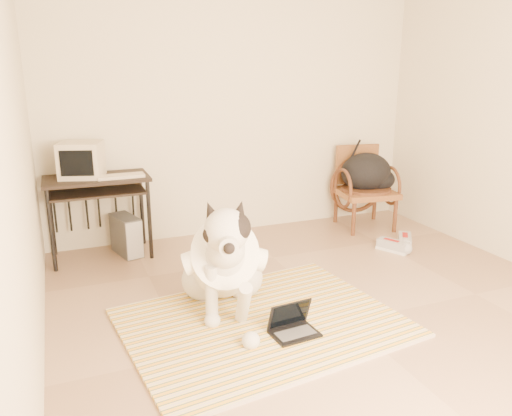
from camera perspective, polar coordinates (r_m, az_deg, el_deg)
floor at (r=3.68m, az=10.54°, el=-12.63°), size 4.50×4.50×0.00m
wall_back at (r=5.28m, az=-2.06°, el=11.65°), size 4.50×0.00×4.50m
wall_left at (r=2.73m, az=-26.11°, el=6.02°), size 0.00×4.50×4.50m
rug at (r=3.59m, az=0.74°, el=-12.94°), size 2.01×1.62×0.02m
dog at (r=3.63m, az=-3.69°, el=-6.24°), size 0.66×1.31×0.94m
laptop at (r=3.43m, az=4.20°, el=-13.24°), size 0.32×0.24×0.21m
computer_desk at (r=4.78m, az=-17.68°, el=2.11°), size 0.93×0.52×0.77m
crt_monitor at (r=4.76m, az=-19.33°, el=5.22°), size 0.44×0.43×0.32m
desk_keyboard at (r=4.67m, az=-15.19°, el=3.53°), size 0.41×0.16×0.03m
pc_tower at (r=4.92m, az=-14.59°, el=-3.03°), size 0.27×0.43×0.38m
rattan_chair at (r=5.67m, az=12.23°, el=2.36°), size 0.66×0.64×0.89m
backpack at (r=5.64m, az=12.71°, el=3.88°), size 0.61×0.47×0.42m
sneaker_left at (r=5.06m, az=15.38°, el=-4.22°), size 0.25×0.33×0.11m
sneaker_right at (r=5.24m, az=16.63°, el=-3.65°), size 0.29×0.32×0.11m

